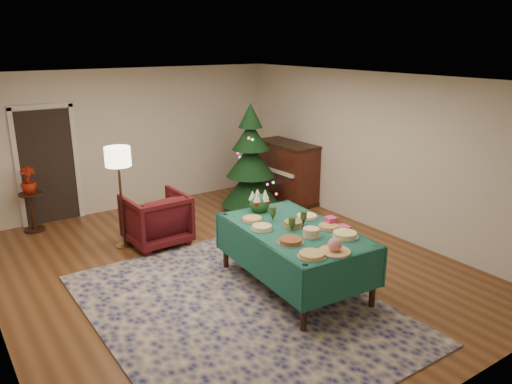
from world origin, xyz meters
TOP-DOWN VIEW (x-y plane):
  - room_shell at (0.00, 0.00)m, footprint 7.00×7.00m
  - doorway at (-1.60, 3.48)m, footprint 1.08×0.04m
  - rug at (-0.50, -1.05)m, footprint 3.22×4.22m
  - buffet_table at (0.44, -1.00)m, footprint 1.39×2.22m
  - platter_0 at (0.06, -1.80)m, footprint 0.34×0.34m
  - platter_1 at (0.35, -1.86)m, footprint 0.38×0.38m
  - platter_2 at (0.78, -1.58)m, footprint 0.34×0.34m
  - platter_3 at (0.11, -1.34)m, footprint 0.33×0.33m
  - platter_4 at (0.45, -1.33)m, footprint 0.24×0.24m
  - platter_5 at (0.82, -1.24)m, footprint 0.30×0.30m
  - platter_6 at (0.08, -0.78)m, footprint 0.30×0.30m
  - platter_7 at (0.48, -0.93)m, footprint 0.28×0.28m
  - platter_8 at (0.85, -0.77)m, footprint 0.32×0.32m
  - platter_9 at (0.16, -0.43)m, footprint 0.31×0.31m
  - goblet_0 at (0.40, -0.58)m, footprint 0.09×0.09m
  - goblet_1 at (0.63, -0.95)m, footprint 0.09×0.09m
  - goblet_2 at (0.36, -1.05)m, footprint 0.09×0.09m
  - napkin_stack at (0.96, -1.36)m, footprint 0.18×0.18m
  - gift_box at (0.93, -1.15)m, footprint 0.14×0.14m
  - centerpiece at (0.47, -0.16)m, footprint 0.30×0.30m
  - armchair at (-0.47, 1.41)m, footprint 0.95×0.89m
  - floor_lamp at (-0.95, 1.61)m, footprint 0.40×0.40m
  - side_table at (-2.00, 3.17)m, footprint 0.38×0.38m
  - potted_plant at (-2.00, 3.17)m, footprint 0.26×0.46m
  - christmas_tree at (1.77, 2.01)m, footprint 1.41×1.41m
  - piano at (2.68, 2.05)m, footprint 0.70×1.42m

SIDE VIEW (x-z plane):
  - rug at x=-0.50m, z-range 0.00..0.02m
  - side_table at x=-2.00m, z-range -0.01..0.68m
  - armchair at x=-0.47m, z-range 0.00..0.94m
  - piano at x=2.68m, z-range -0.01..1.21m
  - buffet_table at x=0.44m, z-range 0.25..1.08m
  - potted_plant at x=-2.00m, z-range 0.69..0.95m
  - platter_5 at x=0.82m, z-range 0.83..0.88m
  - platter_8 at x=0.85m, z-range 0.83..0.88m
  - platter_9 at x=0.16m, z-range 0.83..0.88m
  - napkin_stack at x=0.96m, z-range 0.83..0.88m
  - platter_0 at x=0.06m, z-range 0.83..0.88m
  - platter_6 at x=0.08m, z-range 0.83..0.89m
  - platter_3 at x=0.11m, z-range 0.83..0.89m
  - platter_2 at x=0.78m, z-range 0.83..0.90m
  - platter_7 at x=0.48m, z-range 0.83..0.91m
  - platter_4 at x=0.45m, z-range 0.83..0.94m
  - gift_box at x=0.93m, z-range 0.83..0.94m
  - platter_1 at x=0.35m, z-range 0.81..0.99m
  - goblet_0 at x=0.40m, z-range 0.84..1.03m
  - goblet_1 at x=0.63m, z-range 0.84..1.03m
  - goblet_2 at x=0.36m, z-range 0.84..1.03m
  - christmas_tree at x=1.77m, z-range -0.11..1.98m
  - centerpiece at x=0.47m, z-range 0.80..1.15m
  - doorway at x=-1.60m, z-range 0.02..2.18m
  - room_shell at x=0.00m, z-range -2.15..4.85m
  - floor_lamp at x=-0.95m, z-range 0.57..2.21m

